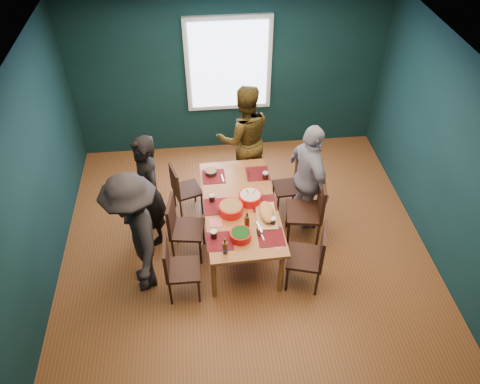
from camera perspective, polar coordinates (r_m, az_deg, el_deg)
The scene contains 26 objects.
room at distance 5.78m, azimuth 0.52°, elevation 3.92°, with size 5.01×5.01×2.71m.
dining_table at distance 6.16m, azimuth 0.03°, elevation -2.05°, with size 0.99×1.91×0.72m.
chair_left_far at distance 6.79m, azimuth -7.15°, elevation 0.61°, with size 0.47×0.47×0.83m.
chair_left_mid at distance 6.15m, azimuth -7.33°, elevation -3.94°, with size 0.48×0.48×0.94m.
chair_left_near at distance 5.73m, azimuth -7.86°, elevation -8.86°, with size 0.41×0.41×0.89m.
chair_right_far at distance 6.85m, azimuth 6.43°, elevation 1.13°, with size 0.39×0.39×0.83m.
chair_right_mid at distance 6.33m, azimuth 8.76°, elevation -1.82°, with size 0.53×0.53×1.03m.
chair_right_near at distance 5.82m, azimuth 8.88°, elevation -7.42°, with size 0.54×0.54×0.96m.
person_far_left at distance 6.25m, azimuth -11.15°, elevation 0.00°, with size 0.61×0.40×1.67m, color black.
person_back at distance 7.03m, azimuth 0.52°, elevation 6.54°, with size 0.84×0.65×1.72m, color black.
person_right at distance 6.42m, azimuth 8.39°, elevation 1.64°, with size 0.97×0.40×1.65m, color white.
person_near_left at distance 5.67m, azimuth -12.62°, elevation -5.10°, with size 1.12×0.64×1.74m, color black.
bowl_salad at distance 5.97m, azimuth -1.13°, elevation -2.06°, with size 0.31×0.31×0.13m.
bowl_dumpling at distance 6.12m, azimuth 1.25°, elevation -0.68°, with size 0.30×0.30×0.28m.
bowl_herbs at distance 5.66m, azimuth 0.07°, elevation -5.27°, with size 0.26×0.26×0.11m.
cutting_board at distance 5.93m, azimuth 3.23°, elevation -2.58°, with size 0.30×0.61×0.14m.
small_bowl at distance 6.58m, azimuth -3.56°, elevation 2.43°, with size 0.16×0.16×0.07m.
beer_bottle_a at distance 5.49m, azimuth -1.83°, elevation -6.81°, with size 0.06×0.06×0.24m.
beer_bottle_b at distance 5.76m, azimuth 0.86°, elevation -3.60°, with size 0.06×0.06×0.25m.
cola_glass_a at distance 5.67m, azimuth -3.22°, elevation -5.15°, with size 0.08×0.08×0.11m.
cola_glass_b at distance 5.84m, azimuth 4.03°, elevation -3.54°, with size 0.08×0.08×0.11m.
cola_glass_c at distance 6.49m, azimuth 3.12°, elevation 2.04°, with size 0.08×0.08×0.11m.
cola_glass_d at distance 6.14m, azimuth -3.44°, elevation -0.72°, with size 0.08×0.08×0.11m.
napkin_a at distance 6.20m, azimuth 3.20°, elevation -0.96°, with size 0.14×0.14×0.00m, color #DD5D5E.
napkin_b at distance 5.89m, azimuth -2.99°, elevation -3.76°, with size 0.16×0.16×0.00m, color #DD5D5E.
napkin_c at distance 5.65m, azimuth 4.62°, elevation -6.41°, with size 0.15×0.15×0.00m, color #DD5D5E.
Camera 1 is at (-0.53, -4.27, 4.91)m, focal length 35.00 mm.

